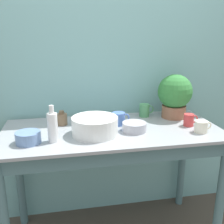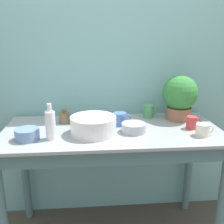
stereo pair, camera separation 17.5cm
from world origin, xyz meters
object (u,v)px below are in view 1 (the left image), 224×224
(mug_green, at_px, (145,110))
(bowl_small_blue, at_px, (28,138))
(mug_red, at_px, (189,120))
(bowl_wash_large, at_px, (95,126))
(bowl_small_steel, at_px, (134,127))
(potted_plant, at_px, (175,95))
(bottle_short, at_px, (62,119))
(mug_cream, at_px, (201,127))
(bottle_tall, at_px, (53,127))
(mug_blue, at_px, (119,119))

(mug_green, relative_size, bowl_small_blue, 0.79)
(mug_red, bearing_deg, bowl_wash_large, -176.67)
(bowl_wash_large, distance_m, bowl_small_steel, 0.27)
(potted_plant, distance_m, bowl_wash_large, 0.70)
(mug_red, xyz_separation_m, bowl_small_steel, (-0.41, -0.03, -0.01))
(bottle_short, xyz_separation_m, mug_cream, (0.90, -0.33, -0.00))
(mug_cream, bearing_deg, bowl_small_steel, 166.54)
(mug_green, xyz_separation_m, bowl_small_blue, (-0.84, -0.38, -0.02))
(bottle_tall, relative_size, mug_green, 1.93)
(bottle_short, height_order, mug_cream, bottle_short)
(mug_red, distance_m, bowl_small_steel, 0.41)
(mug_red, bearing_deg, mug_blue, 166.71)
(potted_plant, distance_m, bowl_small_blue, 1.11)
(mug_cream, height_order, bowl_small_blue, mug_cream)
(bottle_tall, xyz_separation_m, mug_blue, (0.45, 0.22, -0.05))
(mug_blue, bearing_deg, bowl_small_blue, -159.64)
(bowl_small_blue, bearing_deg, mug_green, 24.35)
(bottle_tall, bearing_deg, mug_red, 6.79)
(mug_blue, distance_m, bowl_small_steel, 0.16)
(bowl_wash_large, distance_m, bottle_short, 0.31)
(bowl_wash_large, xyz_separation_m, bottle_tall, (-0.26, -0.07, 0.04))
(mug_green, height_order, mug_cream, mug_green)
(bottle_short, height_order, mug_red, bottle_short)
(bowl_wash_large, height_order, mug_green, bowl_wash_large)
(bottle_tall, relative_size, bowl_small_blue, 1.52)
(bottle_short, distance_m, bowl_small_blue, 0.36)
(bowl_small_steel, relative_size, bowl_small_blue, 1.08)
(mug_blue, relative_size, bowl_small_blue, 0.86)
(bowl_small_steel, bearing_deg, mug_red, 4.58)
(bowl_wash_large, distance_m, mug_green, 0.53)
(bottle_tall, bearing_deg, mug_green, 28.90)
(bottle_short, bearing_deg, bowl_wash_large, -48.23)
(mug_blue, bearing_deg, potted_plant, 11.78)
(bowl_wash_large, xyz_separation_m, mug_red, (0.67, 0.04, -0.01))
(mug_green, bearing_deg, mug_red, -48.63)
(bottle_short, distance_m, mug_blue, 0.41)
(mug_cream, height_order, mug_blue, mug_blue)
(mug_red, bearing_deg, mug_green, 131.37)
(potted_plant, distance_m, mug_cream, 0.37)
(bowl_wash_large, relative_size, mug_green, 2.54)
(mug_blue, bearing_deg, bottle_tall, -153.53)
(potted_plant, relative_size, bowl_small_blue, 2.26)
(bottle_short, relative_size, bowl_small_blue, 0.70)
(bottle_short, xyz_separation_m, mug_green, (0.64, 0.08, 0.01))
(bottle_short, relative_size, mug_cream, 0.89)
(bottle_short, bearing_deg, mug_cream, -20.03)
(potted_plant, height_order, bottle_short, potted_plant)
(bowl_small_steel, bearing_deg, bowl_small_blue, -173.62)
(potted_plant, distance_m, mug_green, 0.26)
(potted_plant, bearing_deg, mug_green, 163.65)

